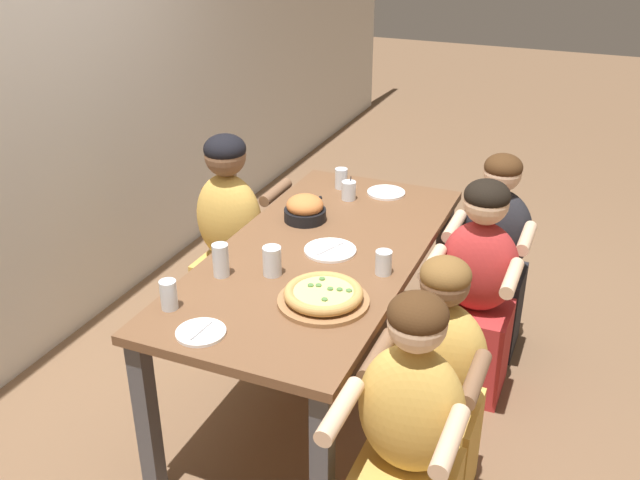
{
  "coord_description": "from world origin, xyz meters",
  "views": [
    {
      "loc": [
        -2.58,
        -1.09,
        2.22
      ],
      "look_at": [
        0.0,
        0.0,
        0.84
      ],
      "focal_mm": 40.0,
      "sensor_mm": 36.0,
      "label": 1
    }
  ],
  "objects_px": {
    "pizza_board_main": "(323,296)",
    "diner_near_midright": "(476,298)",
    "drinking_glass_a": "(169,296)",
    "empty_plate_c": "(201,332)",
    "diner_near_right": "(492,263)",
    "drinking_glass_d": "(383,264)",
    "empty_plate_a": "(330,250)",
    "drinking_glass_b": "(221,260)",
    "cocktail_glass_blue": "(349,191)",
    "skillet_bowl": "(305,209)",
    "drinking_glass_c": "(341,180)",
    "drinking_glass_e": "(272,262)",
    "diner_near_left": "(408,452)",
    "diner_far_midright": "(231,245)",
    "diner_near_midleft": "(435,395)",
    "empty_plate_b": "(386,193)"
  },
  "relations": [
    {
      "from": "diner_near_left",
      "to": "diner_near_midright",
      "type": "distance_m",
      "value": 1.11
    },
    {
      "from": "pizza_board_main",
      "to": "drinking_glass_a",
      "type": "relative_size",
      "value": 3.04
    },
    {
      "from": "diner_far_midright",
      "to": "drinking_glass_c",
      "type": "bearing_deg",
      "value": 39.8
    },
    {
      "from": "empty_plate_a",
      "to": "drinking_glass_c",
      "type": "bearing_deg",
      "value": 17.65
    },
    {
      "from": "drinking_glass_c",
      "to": "drinking_glass_d",
      "type": "relative_size",
      "value": 1.06
    },
    {
      "from": "diner_near_left",
      "to": "diner_far_midright",
      "type": "relative_size",
      "value": 0.98
    },
    {
      "from": "drinking_glass_c",
      "to": "drinking_glass_e",
      "type": "xyz_separation_m",
      "value": [
        -1.0,
        -0.08,
        0.01
      ]
    },
    {
      "from": "diner_near_left",
      "to": "diner_near_right",
      "type": "bearing_deg",
      "value": -90.0
    },
    {
      "from": "cocktail_glass_blue",
      "to": "pizza_board_main",
      "type": "bearing_deg",
      "value": -164.57
    },
    {
      "from": "drinking_glass_b",
      "to": "drinking_glass_c",
      "type": "relative_size",
      "value": 1.3
    },
    {
      "from": "cocktail_glass_blue",
      "to": "diner_near_midleft",
      "type": "height_order",
      "value": "diner_near_midleft"
    },
    {
      "from": "diner_near_midleft",
      "to": "diner_near_left",
      "type": "xyz_separation_m",
      "value": [
        -0.37,
        0.0,
        0.03
      ]
    },
    {
      "from": "pizza_board_main",
      "to": "empty_plate_c",
      "type": "xyz_separation_m",
      "value": [
        -0.36,
        0.32,
        -0.03
      ]
    },
    {
      "from": "drinking_glass_a",
      "to": "empty_plate_a",
      "type": "bearing_deg",
      "value": -29.63
    },
    {
      "from": "diner_near_right",
      "to": "drinking_glass_c",
      "type": "bearing_deg",
      "value": 1.93
    },
    {
      "from": "empty_plate_c",
      "to": "diner_near_right",
      "type": "distance_m",
      "value": 1.74
    },
    {
      "from": "drinking_glass_a",
      "to": "diner_near_right",
      "type": "bearing_deg",
      "value": -34.88
    },
    {
      "from": "empty_plate_a",
      "to": "empty_plate_c",
      "type": "relative_size",
      "value": 1.27
    },
    {
      "from": "cocktail_glass_blue",
      "to": "drinking_glass_a",
      "type": "distance_m",
      "value": 1.28
    },
    {
      "from": "cocktail_glass_blue",
      "to": "diner_near_midright",
      "type": "distance_m",
      "value": 0.84
    },
    {
      "from": "empty_plate_c",
      "to": "drinking_glass_a",
      "type": "bearing_deg",
      "value": 62.39
    },
    {
      "from": "empty_plate_c",
      "to": "drinking_glass_b",
      "type": "distance_m",
      "value": 0.44
    },
    {
      "from": "empty_plate_b",
      "to": "diner_far_midright",
      "type": "distance_m",
      "value": 0.86
    },
    {
      "from": "drinking_glass_a",
      "to": "drinking_glass_d",
      "type": "distance_m",
      "value": 0.88
    },
    {
      "from": "skillet_bowl",
      "to": "empty_plate_a",
      "type": "xyz_separation_m",
      "value": [
        -0.26,
        -0.24,
        -0.05
      ]
    },
    {
      "from": "empty_plate_c",
      "to": "drinking_glass_a",
      "type": "xyz_separation_m",
      "value": [
        0.1,
        0.2,
        0.05
      ]
    },
    {
      "from": "cocktail_glass_blue",
      "to": "diner_near_left",
      "type": "bearing_deg",
      "value": -151.54
    },
    {
      "from": "empty_plate_a",
      "to": "empty_plate_c",
      "type": "height_order",
      "value": "same"
    },
    {
      "from": "drinking_glass_c",
      "to": "diner_near_left",
      "type": "xyz_separation_m",
      "value": [
        -1.49,
        -0.83,
        -0.32
      ]
    },
    {
      "from": "pizza_board_main",
      "to": "diner_near_midright",
      "type": "relative_size",
      "value": 0.33
    },
    {
      "from": "diner_near_left",
      "to": "pizza_board_main",
      "type": "bearing_deg",
      "value": -38.04
    },
    {
      "from": "empty_plate_c",
      "to": "diner_near_right",
      "type": "bearing_deg",
      "value": -27.33
    },
    {
      "from": "pizza_board_main",
      "to": "drinking_glass_b",
      "type": "xyz_separation_m",
      "value": [
        0.04,
        0.47,
        0.04
      ]
    },
    {
      "from": "diner_near_left",
      "to": "drinking_glass_a",
      "type": "bearing_deg",
      "value": -5.82
    },
    {
      "from": "empty_plate_c",
      "to": "cocktail_glass_blue",
      "type": "height_order",
      "value": "cocktail_glass_blue"
    },
    {
      "from": "diner_near_midright",
      "to": "drinking_glass_a",
      "type": "bearing_deg",
      "value": 45.6
    },
    {
      "from": "drinking_glass_a",
      "to": "pizza_board_main",
      "type": "bearing_deg",
      "value": -63.65
    },
    {
      "from": "cocktail_glass_blue",
      "to": "empty_plate_c",
      "type": "bearing_deg",
      "value": 177.93
    },
    {
      "from": "cocktail_glass_blue",
      "to": "diner_near_midright",
      "type": "relative_size",
      "value": 0.11
    },
    {
      "from": "diner_near_midright",
      "to": "empty_plate_c",
      "type": "bearing_deg",
      "value": 54.76
    },
    {
      "from": "empty_plate_c",
      "to": "drinking_glass_b",
      "type": "height_order",
      "value": "drinking_glass_b"
    },
    {
      "from": "pizza_board_main",
      "to": "empty_plate_b",
      "type": "distance_m",
      "value": 1.15
    },
    {
      "from": "cocktail_glass_blue",
      "to": "drinking_glass_a",
      "type": "relative_size",
      "value": 1.03
    },
    {
      "from": "drinking_glass_d",
      "to": "diner_near_right",
      "type": "xyz_separation_m",
      "value": [
        0.84,
        -0.32,
        -0.34
      ]
    },
    {
      "from": "cocktail_glass_blue",
      "to": "drinking_glass_d",
      "type": "distance_m",
      "value": 0.8
    },
    {
      "from": "cocktail_glass_blue",
      "to": "drinking_glass_e",
      "type": "relative_size",
      "value": 0.97
    },
    {
      "from": "pizza_board_main",
      "to": "diner_near_right",
      "type": "xyz_separation_m",
      "value": [
        1.15,
        -0.46,
        -0.33
      ]
    },
    {
      "from": "drinking_glass_b",
      "to": "drinking_glass_c",
      "type": "bearing_deg",
      "value": -5.59
    },
    {
      "from": "empty_plate_b",
      "to": "drinking_glass_d",
      "type": "distance_m",
      "value": 0.87
    },
    {
      "from": "empty_plate_b",
      "to": "diner_far_midright",
      "type": "relative_size",
      "value": 0.17
    }
  ]
}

